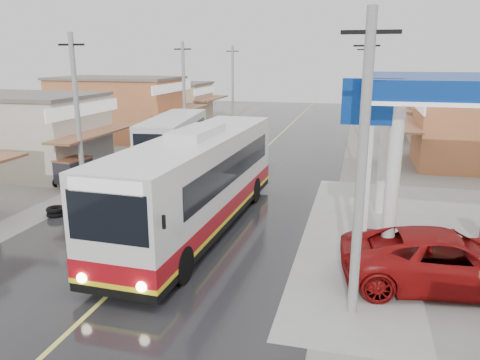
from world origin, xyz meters
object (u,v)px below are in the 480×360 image
Objects in this scene: coach_bus at (199,182)px; jeepney at (447,260)px; second_bus at (174,139)px; tricycle_near at (73,170)px; tyre_stack at (56,211)px; cyclist at (88,221)px.

coach_bus is 2.13× the size of jeepney.
second_bus is 1.53× the size of jeepney.
tricycle_near is 5.11m from tyre_stack.
tyre_stack is (-6.67, -0.11, -1.78)m from coach_bus.
tyre_stack is at bearing 141.82° from cyclist.
second_bus is 11.71× the size of tyre_stack.
cyclist is at bearing -151.03° from coach_bus.
tricycle_near is at bearing 122.61° from cyclist.
coach_bus is 16.32× the size of tyre_stack.
tyre_stack is at bearing -57.12° from tricycle_near.
coach_bus reaches higher than jeepney.
coach_bus is 6.19× the size of tricycle_near.
second_bus is at bearing 83.68° from tyre_stack.
tyre_stack is (-1.21, -10.90, -1.46)m from second_bus.
cyclist is (-12.80, 0.93, -0.21)m from jeepney.
jeepney is 3.10× the size of cyclist.
tyre_stack is at bearing -104.01° from second_bus.
coach_bus is at bearing -70.84° from second_bus.
jeepney reaches higher than tyre_stack.
cyclist is 8.11m from tricycle_near.
jeepney is 19.17m from tricycle_near.
jeepney is 2.91× the size of tricycle_near.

